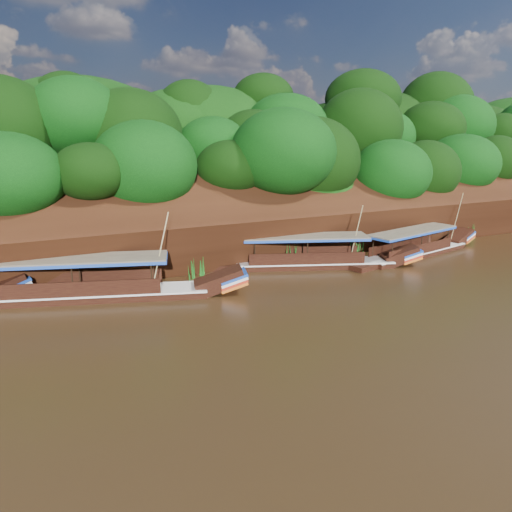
{
  "coord_description": "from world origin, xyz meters",
  "views": [
    {
      "loc": [
        -17.76,
        -22.26,
        9.76
      ],
      "look_at": [
        -3.19,
        7.0,
        1.6
      ],
      "focal_mm": 35.0,
      "sensor_mm": 36.0,
      "label": 1
    }
  ],
  "objects": [
    {
      "name": "ground",
      "position": [
        0.0,
        0.0,
        0.0
      ],
      "size": [
        160.0,
        160.0,
        0.0
      ],
      "primitive_type": "plane",
      "color": "black",
      "rests_on": "ground"
    },
    {
      "name": "boat_2",
      "position": [
        -13.07,
        7.41,
        0.58
      ],
      "size": [
        16.05,
        6.95,
        5.57
      ],
      "rotation": [
        0.0,
        0.0,
        -0.31
      ],
      "color": "black",
      "rests_on": "ground"
    },
    {
      "name": "boat_1",
      "position": [
        2.73,
        7.59,
        0.54
      ],
      "size": [
        13.55,
        6.85,
        5.16
      ],
      "rotation": [
        0.0,
        0.0,
        -0.38
      ],
      "color": "black",
      "rests_on": "ground"
    },
    {
      "name": "riverbank",
      "position": [
        -0.01,
        22.73,
        1.89
      ],
      "size": [
        120.0,
        30.06,
        19.4
      ],
      "color": "black",
      "rests_on": "ground"
    },
    {
      "name": "boat_0",
      "position": [
        12.01,
        7.2,
        0.5
      ],
      "size": [
        13.61,
        4.57,
        5.24
      ],
      "rotation": [
        0.0,
        0.0,
        0.21
      ],
      "color": "black",
      "rests_on": "ground"
    },
    {
      "name": "reeds",
      "position": [
        -3.59,
        9.32,
        0.9
      ],
      "size": [
        49.63,
        2.33,
        2.28
      ],
      "color": "#185B16",
      "rests_on": "ground"
    }
  ]
}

